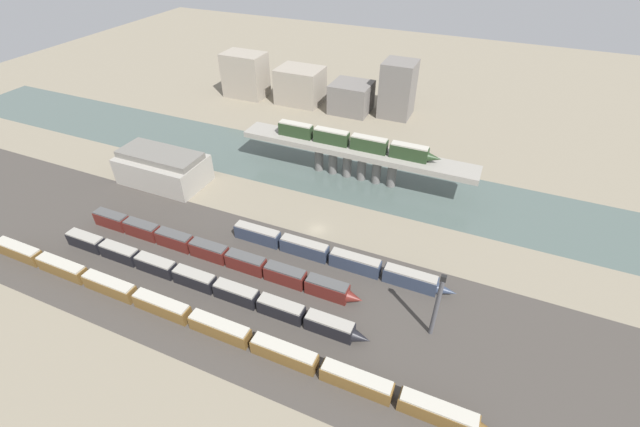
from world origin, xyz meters
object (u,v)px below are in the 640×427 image
(train_on_bridge, at_px, (353,141))
(train_yard_far, at_px, (213,252))
(signal_tower, at_px, (437,306))
(train_yard_outer, at_px, (334,257))
(warehouse_building, at_px, (163,167))
(train_yard_near, at_px, (197,319))
(train_yard_mid, at_px, (199,281))

(train_on_bridge, height_order, train_yard_far, train_on_bridge)
(train_on_bridge, relative_size, signal_tower, 3.12)
(train_yard_outer, xyz_separation_m, signal_tower, (24.51, -10.71, 5.85))
(train_yard_outer, bearing_deg, train_yard_far, -159.90)
(train_yard_far, bearing_deg, train_yard_outer, 20.10)
(train_yard_outer, bearing_deg, warehouse_building, 167.70)
(train_yard_outer, relative_size, warehouse_building, 2.17)
(train_yard_near, height_order, train_yard_far, train_yard_far)
(train_on_bridge, height_order, warehouse_building, train_on_bridge)
(train_yard_near, relative_size, train_yard_mid, 1.50)
(train_yard_near, height_order, signal_tower, signal_tower)
(train_on_bridge, distance_m, warehouse_building, 55.83)
(warehouse_building, relative_size, signal_tower, 1.59)
(train_yard_near, height_order, train_yard_mid, train_yard_mid)
(train_yard_near, relative_size, train_yard_far, 1.59)
(train_yard_outer, bearing_deg, train_yard_mid, -142.60)
(train_on_bridge, height_order, train_yard_outer, train_on_bridge)
(train_yard_outer, bearing_deg, train_yard_near, -123.64)
(train_yard_near, distance_m, train_yard_far, 19.43)
(train_yard_near, height_order, warehouse_building, warehouse_building)
(train_yard_mid, height_order, signal_tower, signal_tower)
(train_yard_mid, relative_size, train_yard_far, 1.06)
(train_yard_near, xyz_separation_m, train_yard_outer, (18.13, 27.25, 0.17))
(warehouse_building, bearing_deg, train_on_bridge, 25.80)
(train_yard_near, xyz_separation_m, warehouse_building, (-40.88, 40.12, 2.85))
(warehouse_building, bearing_deg, train_yard_outer, -12.30)
(train_yard_far, xyz_separation_m, train_yard_outer, (26.40, 9.66, -0.00))
(train_on_bridge, distance_m, train_yard_mid, 58.14)
(train_yard_mid, distance_m, train_yard_outer, 30.19)
(train_yard_near, xyz_separation_m, signal_tower, (42.63, 16.53, 6.01))
(train_yard_mid, relative_size, signal_tower, 4.91)
(train_on_bridge, distance_m, train_yard_far, 50.71)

